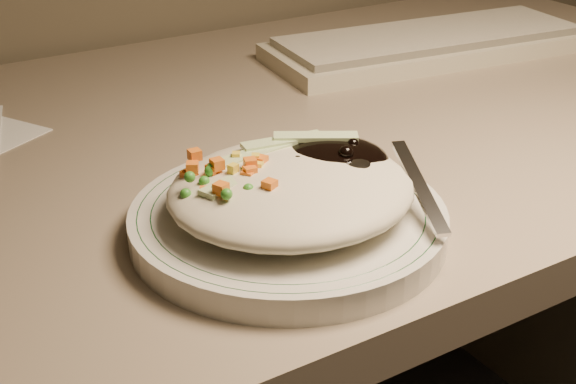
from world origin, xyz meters
TOP-DOWN VIEW (x-y plane):
  - desk at (0.00, 1.38)m, footprint 1.40×0.70m
  - plate at (-0.08, 1.17)m, footprint 0.25×0.25m
  - plate_rim at (-0.08, 1.17)m, footprint 0.23×0.23m
  - meal at (-0.08, 1.17)m, footprint 0.21×0.19m
  - keyboard at (0.33, 1.48)m, footprint 0.44×0.20m

SIDE VIEW (x-z plane):
  - desk at x=0.00m, z-range 0.17..0.91m
  - plate at x=-0.08m, z-range 0.74..0.76m
  - keyboard at x=0.33m, z-range 0.74..0.77m
  - plate_rim at x=-0.08m, z-range 0.76..0.76m
  - meal at x=-0.08m, z-range 0.76..0.81m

